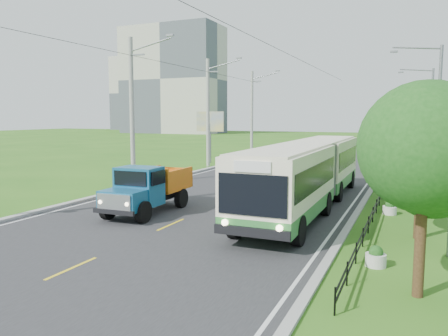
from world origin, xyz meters
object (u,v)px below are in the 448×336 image
Objects in this scene: tree_fourth at (420,134)px; tree_fifth at (420,128)px; pole_far at (252,113)px; planter_far at (400,171)px; pole_near at (132,111)px; streetlight_far at (429,114)px; tree_third at (422,131)px; tree_back at (419,128)px; streetlight_mid at (435,113)px; planter_front at (376,257)px; tree_front at (427,155)px; planter_mid at (396,185)px; dump_truck at (148,186)px; pole_mid at (208,112)px; planter_near at (390,209)px; billboard_left at (210,125)px; tree_second at (423,147)px; bus at (308,169)px.

tree_fourth is 0.93× the size of tree_fifth.
planter_far is at bearing -33.12° from pole_far.
streetlight_far is (18.90, 19.00, -0.19)m from pole_near.
tree_third is at bearing -90.00° from tree_fifth.
streetlight_mid reaches higher than tree_back.
streetlight_far reaches higher than planter_front.
planter_mid is (-1.26, 17.86, -3.43)m from tree_front.
pole_near is 1.78× the size of dump_truck.
tree_back is (18.12, 5.14, -1.44)m from pole_mid.
planter_near is at bearing -58.01° from pole_far.
tree_front is at bearing -85.98° from planter_mid.
tree_front is 0.97× the size of tree_fifth.
dump_truck is at bearing -134.27° from tree_fourth.
tree_fifth reaches higher than billboard_left.
tree_second is 7.91× the size of planter_near.
pole_mid is at bearing 126.25° from planter_front.
streetlight_far reaches higher than tree_back.
tree_fifth is at bearing 78.44° from planter_mid.
tree_front is 12.00m from tree_third.
planter_far is at bearing 75.77° from bus.
streetlight_mid is at bearing -75.68° from planter_far.
tree_fourth is 9.74m from bus.
tree_second is 1.02× the size of billboard_left.
tree_third reaches higher than tree_second.
tree_third is 1.15× the size of billboard_left.
tree_front is 0.33× the size of bus.
bus is (-5.27, -8.03, -1.61)m from tree_fourth.
tree_third reaches higher than tree_fourth.
planter_far is at bearing 60.30° from dump_truck.
tree_fifth is at bearing 84.92° from planter_near.
pole_mid is at bearing 138.35° from planter_near.
tree_back is at bearing -20.74° from pole_far.
tree_third is (18.12, -12.86, -1.11)m from pole_mid.
pole_mid is 18.89m from tree_back.
pole_far reaches higher than dump_truck.
tree_second is (18.12, -18.86, -1.57)m from pole_mid.
dump_truck reaches higher than planter_far.
streetlight_far reaches higher than tree_fifth.
tree_second is at bearing -90.00° from tree_back.
pole_near is 1.92× the size of billboard_left.
planter_near is 0.04× the size of bus.
tree_front reaches higher than bus.
pole_far reaches higher than tree_fourth.
billboard_left is at bearing 153.60° from streetlight_mid.
bus is at bearing -49.21° from pole_mid.
pole_far is 1.79× the size of tree_front.
pole_near is at bearing -142.37° from planter_far.
planter_far is at bearing 93.62° from tree_second.
pole_near is 21.83m from planter_far.
streetlight_mid reaches higher than planter_near.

